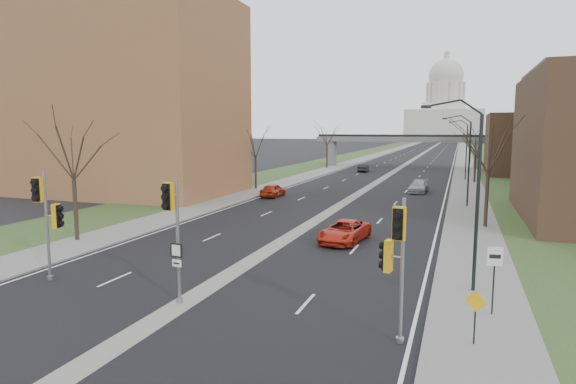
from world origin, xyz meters
The scene contains 29 objects.
ground centered at (0.00, 0.00, 0.00)m, with size 700.00×700.00×0.00m, color black.
road_surface centered at (0.00, 150.00, 0.01)m, with size 20.00×600.00×0.01m, color black.
median_strip centered at (0.00, 150.00, 0.00)m, with size 1.20×600.00×0.02m, color gray.
sidewalk_right centered at (12.00, 150.00, 0.06)m, with size 4.00×600.00×0.12m, color gray.
sidewalk_left centered at (-12.00, 150.00, 0.06)m, with size 4.00×600.00×0.12m, color gray.
grass_verge_right centered at (18.00, 150.00, 0.05)m, with size 8.00×600.00×0.10m, color #2C4520.
grass_verge_left centered at (-18.00, 150.00, 0.05)m, with size 8.00×600.00×0.10m, color #2C4520.
apartment_building centered at (-26.00, 30.00, 11.00)m, with size 25.00×16.00×22.00m, color #99653D.
commercial_block_far centered at (22.00, 70.00, 5.00)m, with size 14.00×14.00×10.00m, color #4D3624.
pedestrian_bridge centered at (0.00, 80.00, 4.84)m, with size 34.00×3.00×6.45m.
capitol centered at (0.00, 320.00, 18.60)m, with size 48.00×42.00×55.75m.
streetlight_near centered at (10.99, 6.00, 6.95)m, with size 2.61×0.20×8.70m.
streetlight_mid centered at (10.99, 32.00, 6.95)m, with size 2.61×0.20×8.70m.
streetlight_far centered at (10.99, 58.00, 6.95)m, with size 2.61×0.20×8.70m.
tree_left_a centered at (-13.00, 8.00, 6.64)m, with size 7.20×7.20×9.40m.
tree_left_b centered at (-13.00, 38.00, 6.23)m, with size 6.75×6.75×8.81m.
tree_left_c centered at (-13.00, 72.00, 7.04)m, with size 7.65×7.65×9.99m.
tree_right_a centered at (13.00, 22.00, 6.64)m, with size 7.20×7.20×9.40m.
tree_right_b centered at (13.00, 55.00, 5.82)m, with size 6.30×6.30×8.22m.
tree_right_c centered at (13.00, 95.00, 7.04)m, with size 7.65×7.65×9.99m.
signal_pole_left centered at (-7.79, 0.76, 3.57)m, with size 0.91×1.14×5.45m.
signal_pole_median centered at (-0.23, 0.02, 3.72)m, with size 0.62×0.88×5.34m.
signal_pole_right centered at (9.03, -0.62, 3.37)m, with size 0.87×1.06×5.15m.
speed_limit_sign centered at (12.44, 3.15, 2.02)m, with size 0.59×0.15×2.76m.
warning_sign centered at (11.69, 0.03, 1.36)m, with size 0.72×0.25×1.91m.
car_left_near centered at (-8.50, 32.47, 0.75)m, with size 1.77×4.40×1.50m, color #A62B12.
car_left_far centered at (-5.03, 67.30, 0.70)m, with size 1.49×4.26×1.40m, color black.
car_right_near centered at (3.93, 13.89, 0.71)m, with size 2.37×5.13×1.43m, color red.
car_right_mid centered at (6.46, 41.67, 0.70)m, with size 1.97×4.86×1.41m, color #98969D.
Camera 1 is at (10.98, -16.95, 7.46)m, focal length 30.00 mm.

